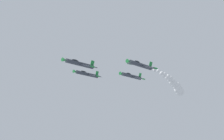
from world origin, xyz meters
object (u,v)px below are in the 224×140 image
object	(u,v)px
airplane_left_outer	(131,76)
airplane_right_inner	(87,74)
airplane_lead	(80,64)
airplane_left_inner	(140,65)

from	to	relation	value
airplane_left_outer	airplane_right_inner	bearing A→B (deg)	44.24
airplane_lead	airplane_right_inner	xyz separation A→B (m)	(10.56, -11.81, 0.95)
airplane_right_inner	airplane_left_inner	bearing A→B (deg)	179.55
airplane_left_inner	airplane_left_outer	bearing A→B (deg)	-41.83
airplane_left_inner	airplane_left_outer	size ratio (longest dim) A/B	1.00
airplane_left_inner	airplane_right_inner	xyz separation A→B (m)	(21.76, -0.17, 1.07)
airplane_right_inner	airplane_left_outer	size ratio (longest dim) A/B	1.00
airplane_lead	airplane_left_outer	xyz separation A→B (m)	(0.23, -21.87, 0.36)
airplane_right_inner	airplane_left_outer	xyz separation A→B (m)	(-10.33, -10.06, -0.59)
airplane_lead	airplane_left_outer	distance (m)	21.88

